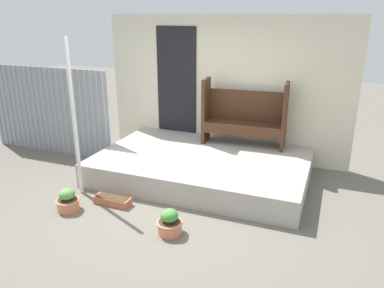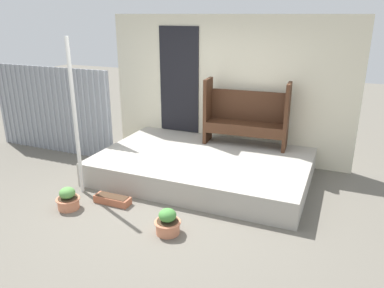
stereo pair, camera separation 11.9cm
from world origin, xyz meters
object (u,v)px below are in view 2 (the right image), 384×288
object	(u,v)px
bench	(246,115)
flower_pot_middle	(168,223)
planter_box_rect	(113,200)
flower_pot_left	(68,199)
support_post	(75,119)

from	to	relation	value
bench	flower_pot_middle	distance (m)	2.72
bench	planter_box_rect	xyz separation A→B (m)	(-1.35, -2.20, -0.88)
bench	flower_pot_left	world-z (taller)	bench
bench	flower_pot_middle	xyz separation A→B (m)	(-0.27, -2.59, -0.79)
flower_pot_left	flower_pot_middle	world-z (taller)	flower_pot_middle
planter_box_rect	bench	bearing A→B (deg)	58.41
bench	planter_box_rect	size ratio (longest dim) A/B	2.71
bench	planter_box_rect	bearing A→B (deg)	-124.92
bench	support_post	bearing A→B (deg)	-137.79
support_post	flower_pot_middle	bearing A→B (deg)	-17.26
flower_pot_middle	planter_box_rect	xyz separation A→B (m)	(-1.09, 0.39, -0.09)
flower_pot_left	flower_pot_middle	size ratio (longest dim) A/B	0.99
bench	planter_box_rect	world-z (taller)	bench
bench	flower_pot_left	bearing A→B (deg)	-128.88
support_post	flower_pot_left	distance (m)	1.16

